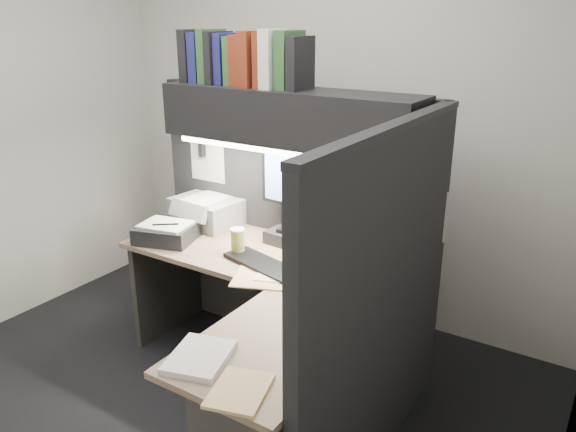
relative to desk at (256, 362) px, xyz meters
The scene contains 21 objects.
floor 0.61m from the desk, behind, with size 3.50×3.50×0.00m, color black.
wall_back 1.81m from the desk, 105.82° to the left, with size 3.50×0.04×2.70m, color silver.
partition_back 1.07m from the desk, 113.00° to the left, with size 1.90×0.06×1.60m, color black.
partition_right 0.68m from the desk, 18.19° to the left, with size 0.06×1.50×1.60m, color black.
desk is the anchor object (origin of this frame).
overhead_shelf 1.33m from the desk, 111.79° to the left, with size 1.55×0.34×0.30m, color black.
task_light_tube 1.12m from the desk, 116.16° to the left, with size 0.04×0.04×1.32m, color white.
monitor 0.97m from the desk, 106.11° to the left, with size 0.56×0.28×0.60m.
keyboard 0.57m from the desk, 120.86° to the left, with size 0.49×0.16×0.02m, color black.
mousepad 0.69m from the desk, 55.72° to the left, with size 0.24×0.22×0.00m, color navy.
mouse 0.70m from the desk, 57.94° to the left, with size 0.07×0.11×0.04m, color black.
telephone 0.83m from the desk, 69.78° to the left, with size 0.22×0.23×0.09m, color #C1B595.
coffee_cup 0.76m from the desk, 134.12° to the left, with size 0.08×0.08×0.15m, color #C4CC51.
printer 1.29m from the desk, 139.59° to the left, with size 0.43×0.36×0.17m, color gray.
notebook_stack 1.09m from the desk, 156.90° to the left, with size 0.33×0.28×0.10m, color black.
open_folder 0.45m from the desk, 108.48° to the left, with size 0.42×0.27×0.01m, color #D8B579.
paper_stack_a 0.48m from the desk, ahead, with size 0.27×0.22×0.05m, color white.
paper_stack_b 0.54m from the desk, 83.15° to the right, with size 0.22×0.28×0.03m, color white.
manila_stack 0.68m from the desk, 59.44° to the right, with size 0.20×0.25×0.01m, color #D8B579.
binder_row 1.66m from the desk, 128.33° to the left, with size 0.82×0.25×0.31m.
pinned_papers 0.83m from the desk, 90.40° to the left, with size 1.76×1.31×0.51m.
Camera 1 is at (1.81, -1.87, 2.02)m, focal length 35.00 mm.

